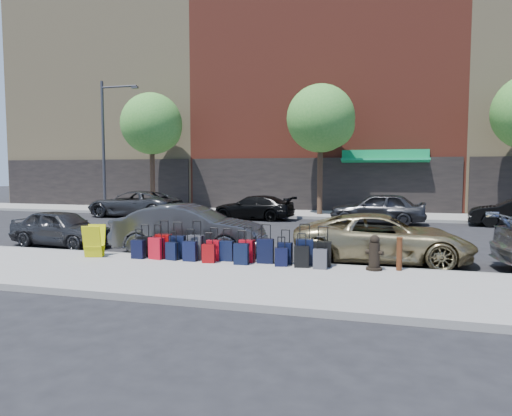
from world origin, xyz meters
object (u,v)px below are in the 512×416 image
(tree_left, at_px, (154,125))
(display_rack, at_px, (94,241))
(tree_center, at_px, (323,120))
(car_near_0, at_px, (62,228))
(car_far_2, at_px, (377,208))
(car_near_2, at_px, (382,238))
(bollard, at_px, (399,253))
(streetlight, at_px, (106,138))
(fire_hydrant, at_px, (374,254))
(car_far_1, at_px, (253,207))
(suitcase_front_5, at_px, (227,251))
(car_near_1, at_px, (189,229))
(car_far_0, at_px, (134,204))

(tree_left, bearing_deg, display_rack, -67.91)
(tree_center, relative_size, car_near_0, 1.96)
(tree_left, height_order, car_far_2, tree_left)
(display_rack, distance_m, car_near_2, 8.14)
(tree_left, xyz_separation_m, bollard, (14.24, -14.30, -4.84))
(streetlight, relative_size, display_rack, 8.89)
(streetlight, bearing_deg, car_near_0, -62.73)
(fire_hydrant, relative_size, car_far_1, 0.20)
(car_near_0, distance_m, car_far_2, 14.19)
(suitcase_front_5, height_order, car_far_1, car_far_1)
(fire_hydrant, relative_size, car_near_1, 0.19)
(tree_left, height_order, display_rack, tree_left)
(car_near_2, bearing_deg, car_far_1, 30.90)
(fire_hydrant, xyz_separation_m, car_near_2, (0.17, 1.84, 0.13))
(car_near_0, xyz_separation_m, car_far_1, (3.91, 10.17, 0.01))
(tree_center, bearing_deg, car_near_0, -119.76)
(streetlight, xyz_separation_m, car_far_2, (16.50, -2.25, -3.89))
(tree_center, distance_m, bollard, 15.56)
(suitcase_front_5, bearing_deg, fire_hydrant, -1.86)
(tree_left, bearing_deg, car_near_2, -42.27)
(tree_center, relative_size, car_far_1, 1.64)
(car_far_2, bearing_deg, car_near_2, 3.30)
(fire_hydrant, distance_m, car_far_0, 17.60)
(display_rack, xyz_separation_m, car_near_1, (2.07, 1.90, 0.17))
(car_near_2, relative_size, car_far_0, 0.93)
(streetlight, distance_m, car_far_2, 17.10)
(display_rack, relative_size, car_far_2, 0.20)
(car_near_0, height_order, car_far_0, car_far_0)
(suitcase_front_5, distance_m, car_near_1, 2.27)
(car_near_0, bearing_deg, car_far_2, -39.35)
(tree_center, relative_size, car_near_2, 1.48)
(streetlight, bearing_deg, car_far_2, -7.75)
(car_near_1, height_order, car_far_1, car_near_1)
(car_near_1, distance_m, car_far_0, 12.60)
(suitcase_front_5, bearing_deg, car_far_1, 102.24)
(car_far_2, bearing_deg, car_near_0, -44.94)
(tree_left, distance_m, fire_hydrant, 20.44)
(tree_center, relative_size, car_near_1, 1.56)
(tree_left, distance_m, car_far_0, 5.54)
(bollard, bearing_deg, display_rack, -176.70)
(car_far_2, bearing_deg, fire_hydrant, 2.17)
(suitcase_front_5, relative_size, car_near_0, 0.24)
(tree_left, distance_m, car_far_2, 14.63)
(bollard, height_order, car_far_0, car_far_0)
(car_far_0, height_order, car_far_2, car_far_2)
(streetlight, relative_size, car_far_0, 1.51)
(fire_hydrant, bearing_deg, bollard, 29.53)
(tree_center, height_order, car_far_0, tree_center)
(streetlight, distance_m, suitcase_front_5, 19.11)
(car_far_0, relative_size, car_far_1, 1.20)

